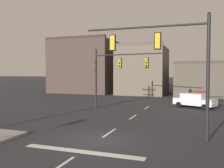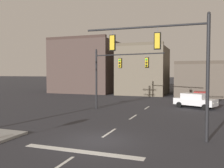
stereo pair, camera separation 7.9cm
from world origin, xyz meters
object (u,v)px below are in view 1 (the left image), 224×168
object	(u,v)px
car_lot_nearside	(194,100)
signal_mast_far_side	(114,69)
signal_mast_near_side	(170,56)
car_lot_middle	(200,98)

from	to	relation	value
car_lot_nearside	signal_mast_far_side	bearing A→B (deg)	-150.50
signal_mast_near_side	signal_mast_far_side	xyz separation A→B (m)	(-6.64, 9.23, -0.60)
signal_mast_near_side	signal_mast_far_side	bearing A→B (deg)	125.72
signal_mast_near_side	signal_mast_far_side	world-z (taller)	signal_mast_near_side
signal_mast_far_side	car_lot_middle	world-z (taller)	signal_mast_far_side
signal_mast_far_side	car_lot_nearside	distance (m)	9.62
signal_mast_near_side	car_lot_nearside	world-z (taller)	signal_mast_near_side
car_lot_nearside	car_lot_middle	bearing A→B (deg)	78.09
signal_mast_far_side	car_lot_middle	xyz separation A→B (m)	(8.45, 7.41, -3.43)
signal_mast_far_side	signal_mast_near_side	bearing A→B (deg)	-54.28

